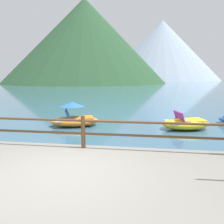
# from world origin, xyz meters

# --- Properties ---
(ground_plane) EXTENTS (200.00, 200.00, 0.00)m
(ground_plane) POSITION_xyz_m (0.00, 40.00, 0.00)
(ground_plane) COLOR #38607A
(dock_railing) EXTENTS (23.92, 0.12, 0.95)m
(dock_railing) POSITION_xyz_m (0.00, 1.55, 0.98)
(dock_railing) COLOR brown
(dock_railing) RESTS_ON promenade_dock
(pedal_boat_1) EXTENTS (2.50, 1.81, 0.85)m
(pedal_boat_1) POSITION_xyz_m (3.71, 5.97, 0.28)
(pedal_boat_1) COLOR yellow
(pedal_boat_1) RESTS_ON ground
(pedal_boat_2) EXTENTS (2.62, 1.91, 1.21)m
(pedal_boat_2) POSITION_xyz_m (-1.66, 5.89, 0.39)
(pedal_boat_2) COLOR orange
(pedal_boat_2) RESTS_ON ground
(cliff_headland) EXTENTS (55.97, 55.97, 28.68)m
(cliff_headland) POSITION_xyz_m (-17.07, 73.34, 13.46)
(cliff_headland) COLOR #284C2D
(cliff_headland) RESTS_ON ground
(distant_peak) EXTENTS (63.01, 63.01, 32.72)m
(distant_peak) POSITION_xyz_m (11.46, 124.17, 16.36)
(distant_peak) COLOR #93A3B7
(distant_peak) RESTS_ON ground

